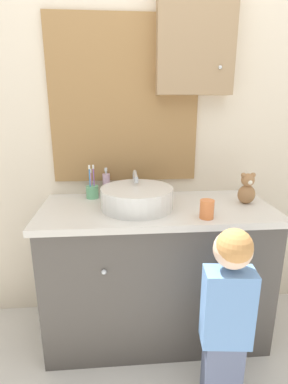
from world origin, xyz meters
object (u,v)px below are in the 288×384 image
(sink_basin, at_px, (137,197))
(teddy_bear, at_px, (247,189))
(soap_dispenser, at_px, (106,184))
(child_figure, at_px, (228,307))
(drinking_cup, at_px, (207,209))
(toothbrush_holder, at_px, (92,191))

(sink_basin, xyz_separation_m, teddy_bear, (0.62, 0.02, 0.03))
(soap_dispenser, xyz_separation_m, child_figure, (0.54, -0.71, -0.37))
(teddy_bear, bearing_deg, drinking_cup, -144.59)
(soap_dispenser, bearing_deg, drinking_cup, -39.44)
(toothbrush_holder, distance_m, teddy_bear, 0.90)
(child_figure, bearing_deg, soap_dispenser, 127.16)
(child_figure, bearing_deg, sink_basin, 127.61)
(sink_basin, bearing_deg, soap_dispenser, 126.26)
(toothbrush_holder, height_order, teddy_bear, toothbrush_holder)
(teddy_bear, bearing_deg, child_figure, -117.48)
(toothbrush_holder, distance_m, child_figure, 0.98)
(toothbrush_holder, height_order, soap_dispenser, toothbrush_holder)
(sink_basin, distance_m, child_figure, 0.70)
(teddy_bear, height_order, drinking_cup, teddy_bear)
(drinking_cup, bearing_deg, child_figure, -84.20)
(teddy_bear, distance_m, drinking_cup, 0.35)
(toothbrush_holder, bearing_deg, soap_dispenser, 22.48)
(child_figure, bearing_deg, toothbrush_holder, 132.69)
(sink_basin, distance_m, soap_dispenser, 0.29)
(sink_basin, xyz_separation_m, drinking_cup, (0.33, -0.18, -0.01))
(sink_basin, distance_m, teddy_bear, 0.62)
(soap_dispenser, bearing_deg, teddy_bear, -15.04)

